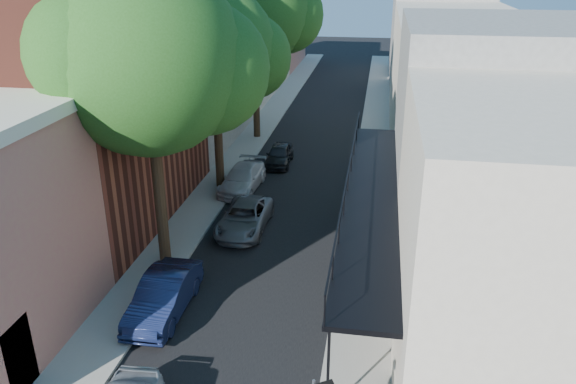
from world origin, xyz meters
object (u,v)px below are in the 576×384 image
at_px(oak_mid, 223,51).
at_px(parked_car_c, 245,217).
at_px(oak_near, 162,62).
at_px(parked_car_b, 164,295).
at_px(parked_car_d, 242,178).
at_px(parked_car_e, 279,155).
at_px(oak_far, 262,9).

relative_size(oak_mid, parked_car_c, 2.40).
relative_size(oak_near, parked_car_c, 2.69).
distance_m(parked_car_b, parked_car_d, 11.19).
distance_m(oak_mid, parked_car_e, 7.81).
bearing_deg(oak_near, oak_far, 89.96).
distance_m(oak_far, parked_car_d, 12.06).
bearing_deg(parked_car_b, parked_car_e, 85.78).
bearing_deg(parked_car_e, parked_car_d, -107.34).
bearing_deg(oak_near, parked_car_c, 58.03).
xyz_separation_m(parked_car_c, parked_car_e, (0.00, 8.70, -0.00)).
xyz_separation_m(oak_near, parked_car_d, (0.77, 7.71, -7.26)).
relative_size(parked_car_c, parked_car_d, 1.00).
distance_m(parked_car_b, parked_car_c, 6.75).
bearing_deg(oak_far, parked_car_d, -85.36).
bearing_deg(parked_car_b, parked_car_c, 80.01).
height_order(oak_near, parked_car_c, oak_near).
bearing_deg(parked_car_e, oak_far, 109.56).
distance_m(oak_far, parked_car_c, 15.96).
relative_size(oak_near, parked_car_e, 3.32).
bearing_deg(oak_mid, parked_car_c, -67.27).
distance_m(oak_far, parked_car_b, 21.86).
xyz_separation_m(oak_far, parked_car_b, (0.75, -20.50, -7.57)).
bearing_deg(oak_near, oak_mid, 90.37).
xyz_separation_m(oak_near, parked_car_c, (1.97, 3.15, -7.29)).
distance_m(parked_car_d, parked_car_e, 4.32).
bearing_deg(oak_far, parked_car_b, -87.89).
bearing_deg(oak_near, parked_car_b, -77.60).
distance_m(parked_car_b, parked_car_e, 15.39).
bearing_deg(parked_car_b, oak_far, 92.36).
bearing_deg(parked_car_e, parked_car_c, -91.21).
distance_m(oak_near, parked_car_c, 8.18).
bearing_deg(oak_near, parked_car_e, 80.58).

